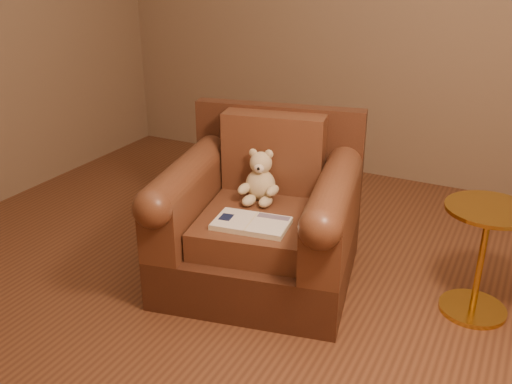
% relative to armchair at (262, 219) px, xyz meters
% --- Properties ---
extents(floor, '(4.00, 4.00, 0.00)m').
position_rel_armchair_xyz_m(floor, '(-0.14, -0.21, -0.34)').
color(floor, brown).
rests_on(floor, ground).
extents(armchair, '(1.15, 1.11, 0.88)m').
position_rel_armchair_xyz_m(armchair, '(0.00, 0.00, 0.00)').
color(armchair, '#432416').
rests_on(armchair, floor).
extents(teddy_bear, '(0.21, 0.24, 0.29)m').
position_rel_armchair_xyz_m(teddy_bear, '(-0.05, 0.07, 0.19)').
color(teddy_bear, '#CEBA90').
rests_on(teddy_bear, armchair).
extents(guidebook, '(0.40, 0.27, 0.03)m').
position_rel_armchair_xyz_m(guidebook, '(0.06, -0.24, 0.09)').
color(guidebook, beige).
rests_on(guidebook, armchair).
extents(side_table, '(0.41, 0.41, 0.58)m').
position_rel_armchair_xyz_m(side_table, '(1.11, 0.16, -0.03)').
color(side_table, gold).
rests_on(side_table, floor).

